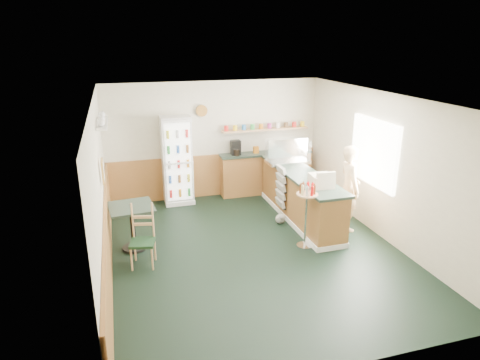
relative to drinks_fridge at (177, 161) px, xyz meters
name	(u,v)px	position (x,y,z in m)	size (l,w,h in m)	color
ground	(254,250)	(0.93, -2.74, -0.99)	(6.00, 6.00, 0.00)	black
room_envelope	(231,159)	(0.70, -2.01, 0.53)	(5.04, 6.02, 2.72)	beige
service_counter	(300,198)	(2.28, -1.67, -0.53)	(0.68, 3.01, 1.01)	#A36734
back_counter	(265,171)	(2.12, 0.06, -0.44)	(2.24, 0.42, 1.69)	#A36734
drinks_fridge	(177,161)	(0.00, 0.00, 0.00)	(0.65, 0.54, 1.98)	silver
display_case	(288,152)	(2.28, -0.92, 0.28)	(0.91, 0.47, 0.52)	silver
cash_register	(321,181)	(2.28, -2.53, 0.13)	(0.39, 0.41, 0.22)	beige
shopkeeper	(349,188)	(2.98, -2.37, -0.14)	(0.57, 0.41, 1.70)	tan
condiment_stand	(307,206)	(1.87, -2.84, -0.20)	(0.38, 0.38, 1.19)	silver
newspaper_rack	(281,187)	(1.92, -1.46, -0.32)	(0.09, 0.44, 0.89)	black
cafe_table	(132,219)	(-1.12, -2.07, -0.41)	(0.82, 0.82, 0.83)	black
cafe_chair	(142,233)	(-1.00, -2.63, -0.44)	(0.47, 0.47, 1.05)	black
dog_doorstop	(280,219)	(1.80, -1.79, -0.88)	(0.19, 0.25, 0.23)	#989893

